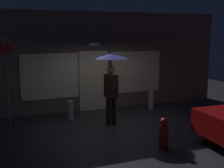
% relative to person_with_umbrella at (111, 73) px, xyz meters
% --- Properties ---
extents(ground_plane, '(18.00, 18.00, 0.00)m').
position_rel_person_with_umbrella_xyz_m(ground_plane, '(0.06, -0.23, -1.66)').
color(ground_plane, '#26262B').
extents(building_facade, '(10.46, 0.48, 3.62)m').
position_rel_person_with_umbrella_xyz_m(building_facade, '(0.07, 2.11, 0.14)').
color(building_facade, brown).
rests_on(building_facade, ground).
extents(person_with_umbrella, '(1.05, 1.05, 2.23)m').
position_rel_person_with_umbrella_xyz_m(person_with_umbrella, '(0.00, 0.00, 0.00)').
color(person_with_umbrella, black).
rests_on(person_with_umbrella, ground).
extents(street_sign_post, '(0.40, 0.07, 2.68)m').
position_rel_person_with_umbrella_xyz_m(street_sign_post, '(-3.00, 0.44, -0.15)').
color(street_sign_post, '#595B60').
rests_on(street_sign_post, ground).
extents(sidewalk_bollard, '(0.20, 0.20, 0.62)m').
position_rel_person_with_umbrella_xyz_m(sidewalk_bollard, '(-1.05, 1.08, -1.35)').
color(sidewalk_bollard, '#B2A899').
rests_on(sidewalk_bollard, ground).
extents(sidewalk_bollard_2, '(0.22, 0.22, 0.68)m').
position_rel_person_with_umbrella_xyz_m(sidewalk_bollard_2, '(2.17, 1.35, -1.31)').
color(sidewalk_bollard_2, '#B2A899').
rests_on(sidewalk_bollard_2, ground).
extents(fire_hydrant, '(0.25, 0.25, 0.79)m').
position_rel_person_with_umbrella_xyz_m(fire_hydrant, '(0.53, -2.27, -1.29)').
color(fire_hydrant, '#B21914').
rests_on(fire_hydrant, ground).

